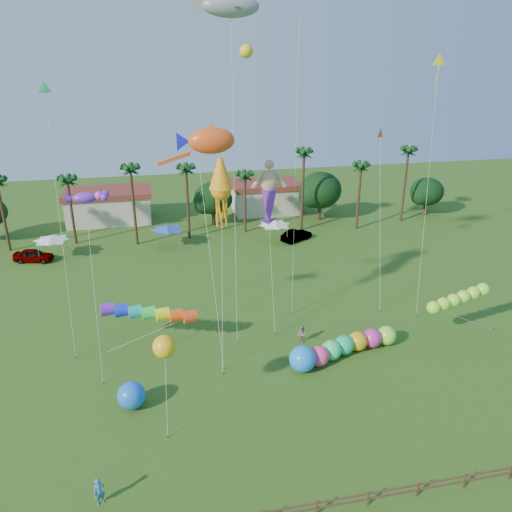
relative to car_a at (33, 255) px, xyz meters
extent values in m
plane|color=#285116|center=(22.26, -35.50, -0.79)|extent=(160.00, 160.00, 0.00)
cylinder|color=#3A2819|center=(-3.74, 4.50, 3.71)|extent=(0.36, 0.36, 9.00)
cylinder|color=#3A2819|center=(4.26, 5.50, 3.46)|extent=(0.36, 0.36, 8.50)
cylinder|color=#3A2819|center=(12.26, 3.50, 4.21)|extent=(0.36, 0.36, 10.00)
cylinder|color=#3A2819|center=(19.26, 4.50, 3.96)|extent=(0.36, 0.36, 9.50)
cylinder|color=#3A2819|center=(27.26, 5.50, 3.21)|extent=(0.36, 0.36, 8.00)
cylinder|color=#3A2819|center=(35.26, 4.50, 4.71)|extent=(0.36, 0.36, 11.00)
cylinder|color=#3A2819|center=(43.26, 3.50, 3.71)|extent=(0.36, 0.36, 9.00)
cylinder|color=#3A2819|center=(51.26, 5.50, 4.46)|extent=(0.36, 0.36, 10.50)
sphere|color=#113814|center=(23.26, 9.50, 3.24)|extent=(5.46, 5.46, 5.46)
sphere|color=#113814|center=(39.26, 8.50, 3.86)|extent=(6.30, 6.30, 6.30)
sphere|color=#113814|center=(56.26, 7.50, 2.93)|extent=(5.04, 5.04, 5.04)
cube|color=beige|center=(8.26, 14.50, 1.21)|extent=(12.00, 7.00, 4.00)
cube|color=beige|center=(32.26, 14.50, 1.21)|extent=(10.00, 7.00, 4.00)
pyramid|color=white|center=(2.26, 0.50, 1.96)|extent=(3.00, 3.00, 0.60)
pyramid|color=blue|center=(16.26, 1.50, 1.96)|extent=(3.00, 3.00, 0.60)
pyramid|color=white|center=(30.26, 0.50, 1.96)|extent=(3.00, 3.00, 0.60)
cube|color=brown|center=(22.26, -41.50, -0.29)|extent=(0.12, 0.12, 1.00)
cube|color=brown|center=(25.26, -41.50, -0.29)|extent=(0.12, 0.12, 1.00)
cube|color=brown|center=(28.26, -41.50, -0.29)|extent=(0.12, 0.12, 1.00)
cube|color=brown|center=(31.26, -41.50, -0.29)|extent=(0.12, 0.12, 1.00)
cube|color=brown|center=(34.26, -41.50, -0.29)|extent=(0.12, 0.12, 1.00)
cube|color=brown|center=(22.26, -41.50, 0.06)|extent=(36.00, 0.08, 0.10)
cube|color=brown|center=(22.26, -41.50, -0.34)|extent=(36.00, 0.08, 0.10)
imported|color=#4C4C54|center=(0.00, 0.00, 0.00)|extent=(4.92, 2.84, 1.57)
imported|color=#4C4C54|center=(33.33, 0.41, -0.02)|extent=(4.80, 3.80, 1.53)
imported|color=teal|center=(10.61, -38.26, 0.07)|extent=(0.74, 0.64, 1.72)
imported|color=gray|center=(26.61, -24.37, 0.02)|extent=(0.88, 0.97, 1.61)
sphere|color=#F84182|center=(26.94, -27.97, 0.05)|extent=(1.68, 1.68, 1.68)
sphere|color=#38EE76|center=(28.22, -27.35, 0.05)|extent=(1.68, 1.68, 1.68)
sphere|color=#1AB981|center=(29.54, -26.84, 0.05)|extent=(1.68, 1.68, 1.68)
sphere|color=gold|center=(30.90, -26.49, 0.05)|extent=(1.68, 1.68, 1.68)
sphere|color=#C42E95|center=(32.30, -26.29, 0.05)|extent=(1.68, 1.68, 1.68)
sphere|color=#8FFC38|center=(33.72, -26.15, 0.05)|extent=(1.68, 1.68, 1.68)
sphere|color=#1B8BF8|center=(25.42, -28.41, 0.29)|extent=(2.66, 2.66, 2.15)
sphere|color=blue|center=(12.21, -30.18, 0.22)|extent=(2.01, 2.01, 2.01)
cylinder|color=#F7491B|center=(15.08, -23.25, 2.27)|extent=(7.87, 1.18, 1.06)
cylinder|color=silver|center=(13.42, -22.92, 0.74)|extent=(7.26, 0.68, 3.07)
cylinder|color=brown|center=(9.80, -22.59, -0.71)|extent=(0.08, 0.08, 0.16)
ellipsoid|color=#A1F837|center=(37.67, -26.42, 2.49)|extent=(6.33, 1.94, 1.36)
cylinder|color=silver|center=(41.02, -26.18, 0.85)|extent=(6.71, 0.51, 3.30)
cylinder|color=brown|center=(44.37, -25.94, -0.71)|extent=(0.08, 0.08, 0.16)
sphere|color=yellow|center=(14.79, -32.07, 5.11)|extent=(1.94, 1.94, 1.55)
cylinder|color=silver|center=(14.66, -32.95, 2.16)|extent=(0.28, 1.78, 5.91)
cylinder|color=brown|center=(14.53, -33.83, -0.71)|extent=(0.08, 0.08, 0.16)
cylinder|color=silver|center=(24.67, -20.96, 5.14)|extent=(0.14, 3.35, 11.87)
cylinder|color=brown|center=(24.62, -22.62, -0.71)|extent=(0.08, 0.08, 0.16)
ellipsoid|color=#FA511B|center=(19.55, -21.77, 16.53)|extent=(5.60, 2.49, 2.26)
cylinder|color=silver|center=(19.44, -24.36, 7.87)|extent=(0.25, 5.20, 17.33)
cylinder|color=brown|center=(19.32, -26.95, -0.71)|extent=(0.08, 0.08, 0.16)
ellipsoid|color=gray|center=(21.86, -18.00, 26.14)|extent=(6.32, 3.11, 2.16)
cylinder|color=silver|center=(21.45, -20.66, 12.68)|extent=(0.85, 5.36, 26.93)
cylinder|color=brown|center=(21.04, -23.33, -0.71)|extent=(0.08, 0.08, 0.16)
cone|color=orange|center=(20.04, -22.83, 12.89)|extent=(2.46, 2.46, 5.25)
cylinder|color=silver|center=(19.57, -25.23, 6.05)|extent=(0.97, 4.82, 13.68)
cylinder|color=brown|center=(19.10, -27.63, -0.71)|extent=(0.08, 0.08, 0.16)
ellipsoid|color=purple|center=(9.81, -22.29, 12.70)|extent=(3.48, 2.73, 1.19)
cylinder|color=silver|center=(9.88, -24.64, 5.96)|extent=(0.15, 4.72, 13.49)
cylinder|color=brown|center=(9.94, -26.99, -0.71)|extent=(0.08, 0.08, 0.16)
cone|color=#E54F19|center=(36.44, -15.69, 15.60)|extent=(1.11, 0.88, 1.18)
cylinder|color=silver|center=(36.09, -18.14, 7.41)|extent=(0.72, 4.94, 16.40)
cylinder|color=brown|center=(35.74, -20.60, -0.71)|extent=(0.08, 0.08, 0.16)
cone|color=yellow|center=(39.51, -19.17, 22.12)|extent=(1.37, 0.34, 1.36)
cylinder|color=silver|center=(39.11, -20.71, 10.67)|extent=(0.81, 3.12, 22.91)
cylinder|color=brown|center=(38.72, -22.25, -0.71)|extent=(0.08, 0.08, 0.16)
cone|color=#35E174|center=(7.63, -19.48, 20.34)|extent=(1.14, 0.54, 1.12)
cylinder|color=silver|center=(7.54, -21.16, 9.78)|extent=(0.22, 3.37, 21.13)
cylinder|color=brown|center=(7.44, -22.83, -0.71)|extent=(0.08, 0.08, 0.16)
cylinder|color=silver|center=(27.54, -17.69, 13.54)|extent=(0.77, 3.04, 28.66)
cylinder|color=brown|center=(27.16, -19.19, -0.71)|extent=(0.08, 0.08, 0.16)
camera|label=1|loc=(14.87, -60.42, 22.76)|focal=35.00mm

